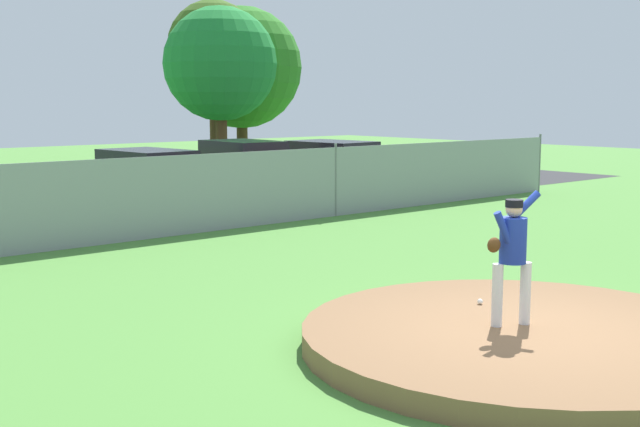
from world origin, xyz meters
TOP-DOWN VIEW (x-y plane):
  - ground_plane at (0.00, 6.00)m, footprint 80.00×80.00m
  - asphalt_strip at (0.00, 14.50)m, footprint 44.00×7.00m
  - pitchers_mound at (0.00, 0.00)m, footprint 5.35×5.35m
  - pitcher_youth at (-0.05, 0.19)m, footprint 0.80×0.32m
  - baseball at (0.50, 1.07)m, footprint 0.07×0.07m
  - chainlink_fence at (0.00, 10.00)m, footprint 29.97×0.07m
  - parked_car_red at (5.98, 14.03)m, footprint 1.92×4.49m
  - parked_car_champagne at (9.48, 14.05)m, footprint 2.26×4.91m
  - parked_car_burgundy at (2.92, 14.18)m, footprint 2.10×4.76m
  - tree_bushy_near at (10.14, 21.23)m, footprint 4.39×4.39m
  - tree_leaning_west at (11.60, 23.87)m, footprint 3.81×3.81m
  - tree_tall_centre at (13.21, 24.14)m, footprint 5.27×5.27m

SIDE VIEW (x-z plane):
  - ground_plane at x=0.00m, z-range 0.00..0.00m
  - asphalt_strip at x=0.00m, z-range 0.00..0.01m
  - pitchers_mound at x=0.00m, z-range 0.00..0.27m
  - baseball at x=0.50m, z-range 0.27..0.34m
  - parked_car_burgundy at x=2.92m, z-range -0.03..1.60m
  - parked_car_champagne at x=9.48m, z-range -0.03..1.63m
  - parked_car_red at x=5.98m, z-range -0.05..1.74m
  - chainlink_fence at x=0.00m, z-range -0.05..1.82m
  - pitcher_youth at x=-0.05m, z-range 0.40..2.02m
  - tree_bushy_near at x=10.14m, z-range 1.06..7.60m
  - tree_tall_centre at x=13.21m, z-range 0.85..7.85m
  - tree_leaning_west at x=11.60m, z-range 1.61..8.73m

